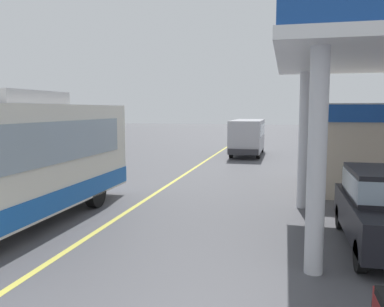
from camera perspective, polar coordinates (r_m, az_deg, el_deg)
name	(u,v)px	position (r m, az deg, el deg)	size (l,w,h in m)	color
ground	(205,161)	(24.67, 1.86, -1.11)	(120.00, 120.00, 0.00)	#4C4C51
lane_divider_stripe	(185,174)	(19.84, -0.95, -2.92)	(0.16, 50.00, 0.01)	#D8CC4C
minibus_opposing_lane	(248,134)	(28.05, 7.92, 2.75)	(2.04, 6.13, 2.44)	#A5A5AD
pedestrian_by_shop	(375,198)	(11.38, 24.57, -5.73)	(0.55, 0.22, 1.66)	#33333F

